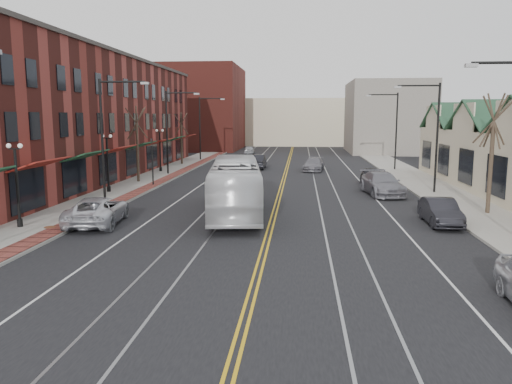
% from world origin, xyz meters
% --- Properties ---
extents(ground, '(160.00, 160.00, 0.00)m').
position_xyz_m(ground, '(0.00, 0.00, 0.00)').
color(ground, black).
rests_on(ground, ground).
extents(sidewalk_left, '(4.00, 120.00, 0.15)m').
position_xyz_m(sidewalk_left, '(-12.00, 20.00, 0.07)').
color(sidewalk_left, gray).
rests_on(sidewalk_left, ground).
extents(sidewalk_right, '(4.00, 120.00, 0.15)m').
position_xyz_m(sidewalk_right, '(12.00, 20.00, 0.07)').
color(sidewalk_right, gray).
rests_on(sidewalk_right, ground).
extents(building_left, '(10.00, 50.00, 11.00)m').
position_xyz_m(building_left, '(-19.00, 27.00, 5.50)').
color(building_left, maroon).
rests_on(building_left, ground).
extents(backdrop_left, '(14.00, 18.00, 14.00)m').
position_xyz_m(backdrop_left, '(-16.00, 70.00, 7.00)').
color(backdrop_left, maroon).
rests_on(backdrop_left, ground).
extents(backdrop_mid, '(22.00, 14.00, 9.00)m').
position_xyz_m(backdrop_mid, '(0.00, 85.00, 4.50)').
color(backdrop_mid, beige).
rests_on(backdrop_mid, ground).
extents(backdrop_right, '(12.00, 16.00, 11.00)m').
position_xyz_m(backdrop_right, '(15.00, 65.00, 5.50)').
color(backdrop_right, slate).
rests_on(backdrop_right, ground).
extents(streetlight_l_1, '(3.33, 0.25, 8.00)m').
position_xyz_m(streetlight_l_1, '(-11.05, 16.00, 5.03)').
color(streetlight_l_1, black).
rests_on(streetlight_l_1, sidewalk_left).
extents(streetlight_l_2, '(3.33, 0.25, 8.00)m').
position_xyz_m(streetlight_l_2, '(-11.05, 32.00, 5.03)').
color(streetlight_l_2, black).
rests_on(streetlight_l_2, sidewalk_left).
extents(streetlight_l_3, '(3.33, 0.25, 8.00)m').
position_xyz_m(streetlight_l_3, '(-11.05, 48.00, 5.03)').
color(streetlight_l_3, black).
rests_on(streetlight_l_3, sidewalk_left).
extents(streetlight_r_1, '(3.33, 0.25, 8.00)m').
position_xyz_m(streetlight_r_1, '(11.05, 22.00, 5.03)').
color(streetlight_r_1, black).
rests_on(streetlight_r_1, sidewalk_right).
extents(streetlight_r_2, '(3.33, 0.25, 8.00)m').
position_xyz_m(streetlight_r_2, '(11.05, 38.00, 5.03)').
color(streetlight_r_2, black).
rests_on(streetlight_r_2, sidewalk_right).
extents(lamppost_l_1, '(0.84, 0.28, 4.27)m').
position_xyz_m(lamppost_l_1, '(-12.80, 8.00, 2.20)').
color(lamppost_l_1, black).
rests_on(lamppost_l_1, sidewalk_left).
extents(lamppost_l_2, '(0.84, 0.28, 4.27)m').
position_xyz_m(lamppost_l_2, '(-12.80, 20.00, 2.20)').
color(lamppost_l_2, black).
rests_on(lamppost_l_2, sidewalk_left).
extents(lamppost_l_3, '(0.84, 0.28, 4.27)m').
position_xyz_m(lamppost_l_3, '(-12.80, 34.00, 2.20)').
color(lamppost_l_3, black).
rests_on(lamppost_l_3, sidewalk_left).
extents(tree_left_near, '(1.78, 1.37, 6.48)m').
position_xyz_m(tree_left_near, '(-12.50, 26.00, 3.51)').
color(tree_left_near, '#382B21').
rests_on(tree_left_near, sidewalk_left).
extents(tree_left_far, '(1.66, 1.28, 6.02)m').
position_xyz_m(tree_left_far, '(-12.50, 42.00, 3.28)').
color(tree_left_far, '#382B21').
rests_on(tree_left_far, sidewalk_left).
extents(tree_right_mid, '(1.90, 1.46, 6.93)m').
position_xyz_m(tree_right_mid, '(12.50, 14.00, 3.75)').
color(tree_right_mid, '#382B21').
rests_on(tree_right_mid, sidewalk_right).
extents(manhole_far, '(0.60, 0.60, 0.02)m').
position_xyz_m(manhole_far, '(-11.20, 8.00, 0.16)').
color(manhole_far, '#592D19').
rests_on(manhole_far, sidewalk_left).
extents(traffic_signal, '(0.18, 0.15, 3.80)m').
position_xyz_m(traffic_signal, '(-10.60, 24.00, 2.35)').
color(traffic_signal, black).
rests_on(traffic_signal, sidewalk_left).
extents(transit_bus, '(4.18, 12.07, 3.29)m').
position_xyz_m(transit_bus, '(-2.29, 12.99, 1.65)').
color(transit_bus, silver).
rests_on(transit_bus, ground).
extents(parked_suv, '(3.21, 5.73, 1.51)m').
position_xyz_m(parked_suv, '(-9.30, 9.52, 0.76)').
color(parked_suv, silver).
rests_on(parked_suv, ground).
extents(parked_car_b, '(1.51, 4.29, 1.41)m').
position_xyz_m(parked_car_b, '(9.01, 11.11, 0.71)').
color(parked_car_b, black).
rests_on(parked_car_b, ground).
extents(parked_car_c, '(3.05, 5.99, 1.67)m').
position_xyz_m(parked_car_c, '(7.50, 21.20, 0.83)').
color(parked_car_c, slate).
rests_on(parked_car_c, ground).
extents(parked_car_d, '(1.99, 4.27, 1.41)m').
position_xyz_m(parked_car_d, '(7.50, 27.09, 0.71)').
color(parked_car_d, black).
rests_on(parked_car_d, ground).
extents(distant_car_left, '(1.72, 4.82, 1.58)m').
position_xyz_m(distant_car_left, '(-3.22, 38.46, 0.79)').
color(distant_car_left, black).
rests_on(distant_car_left, ground).
extents(distant_car_right, '(2.56, 5.01, 1.39)m').
position_xyz_m(distant_car_right, '(2.92, 36.92, 0.70)').
color(distant_car_right, slate).
rests_on(distant_car_right, ground).
extents(distant_car_far, '(1.80, 3.99, 1.33)m').
position_xyz_m(distant_car_far, '(-6.16, 58.35, 0.67)').
color(distant_car_far, '#999BA0').
rests_on(distant_car_far, ground).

